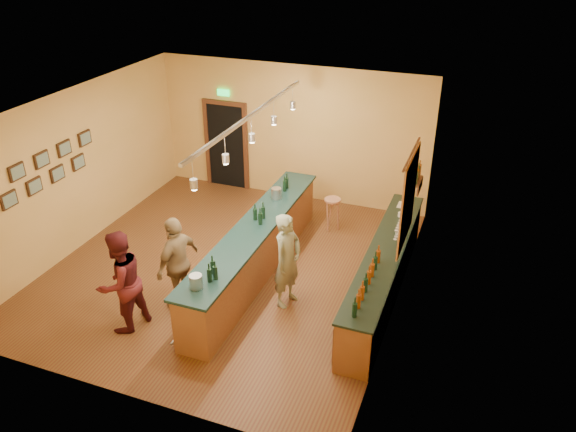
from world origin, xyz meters
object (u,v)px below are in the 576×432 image
at_px(tasting_bar, 255,246).
at_px(bartender, 287,260).
at_px(back_counter, 384,272).
at_px(bar_stool, 332,205).
at_px(customer_a, 121,282).
at_px(customer_b, 178,263).

relative_size(tasting_bar, bartender, 2.95).
distance_m(back_counter, bartender, 1.76).
bearing_deg(tasting_bar, bar_stool, 68.97).
xyz_separation_m(bartender, bar_stool, (-0.03, 2.83, -0.28)).
bearing_deg(customer_a, bar_stool, 167.97).
bearing_deg(customer_b, bar_stool, 163.31).
bearing_deg(customer_b, customer_a, -22.64).
xyz_separation_m(bartender, customer_b, (-1.72, -0.70, -0.01)).
height_order(back_counter, customer_b, customer_b).
xyz_separation_m(back_counter, bartender, (-1.52, -0.80, 0.38)).
distance_m(bartender, bar_stool, 2.84).
distance_m(bartender, customer_b, 1.86).
xyz_separation_m(customer_a, bar_stool, (2.22, 4.39, -0.30)).
height_order(back_counter, tasting_bar, tasting_bar).
xyz_separation_m(tasting_bar, bar_stool, (0.85, 2.20, -0.02)).
bearing_deg(bartender, bar_stool, 15.17).
height_order(tasting_bar, bar_stool, tasting_bar).
distance_m(back_counter, bar_stool, 2.55).
height_order(back_counter, customer_a, customer_a).
height_order(customer_a, customer_b, customer_a).
relative_size(bartender, customer_a, 0.98).
xyz_separation_m(back_counter, tasting_bar, (-2.40, -0.18, 0.12)).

